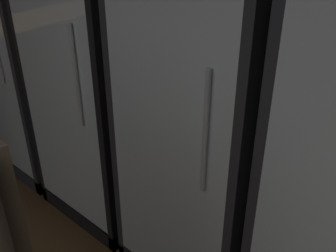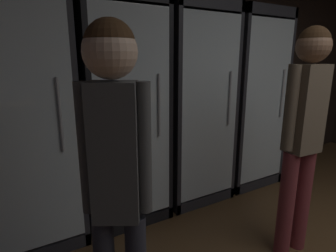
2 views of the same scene
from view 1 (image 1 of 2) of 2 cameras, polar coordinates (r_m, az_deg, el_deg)
cooler_far_left at (r=2.93m, az=-18.45°, el=11.20°), size 0.70×0.59×1.91m
cooler_left at (r=2.34m, az=-8.78°, el=7.90°), size 0.70×0.59×1.91m
cooler_center at (r=1.87m, az=6.21°, el=2.20°), size 0.70×0.59×1.91m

